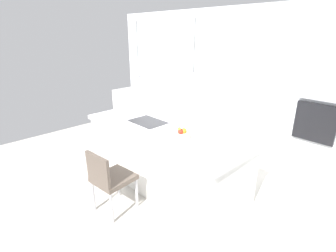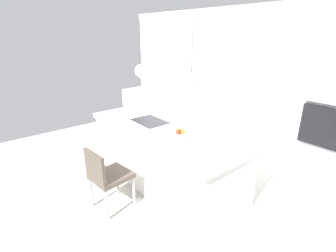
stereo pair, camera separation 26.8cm
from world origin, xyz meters
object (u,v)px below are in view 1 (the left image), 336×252
Objects in this scene: microwave at (323,88)px; oven at (316,123)px; chair_near at (109,177)px; fruit_bowl at (181,134)px.

microwave is 0.50m from oven.
microwave reaches higher than oven.
fruit_bowl is at bearing 66.75° from chair_near.
fruit_bowl is 0.30× the size of chair_near.
microwave reaches higher than chair_near.
fruit_bowl is at bearing -123.18° from microwave.
oven is at bearing 60.05° from chair_near.
oven is 2.97m from chair_near.
microwave is at bearing 56.82° from fruit_bowl.
fruit_bowl is 2.05m from microwave.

